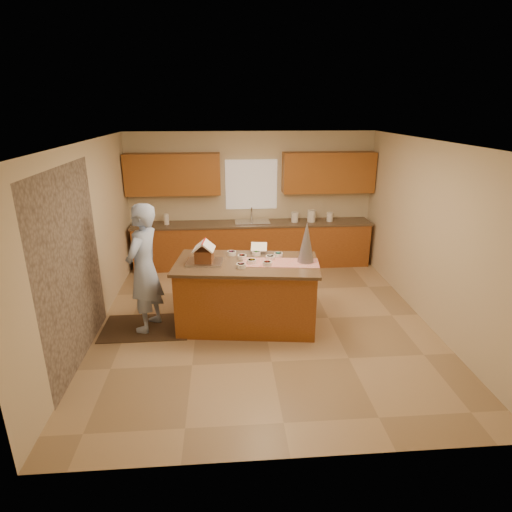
# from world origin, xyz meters

# --- Properties ---
(floor) EXTENTS (5.50, 5.50, 0.00)m
(floor) POSITION_xyz_m (0.00, 0.00, 0.00)
(floor) COLOR tan
(floor) RESTS_ON ground
(ceiling) EXTENTS (5.50, 5.50, 0.00)m
(ceiling) POSITION_xyz_m (0.00, 0.00, 2.70)
(ceiling) COLOR silver
(ceiling) RESTS_ON floor
(wall_back) EXTENTS (5.50, 5.50, 0.00)m
(wall_back) POSITION_xyz_m (0.00, 2.75, 1.35)
(wall_back) COLOR beige
(wall_back) RESTS_ON floor
(wall_front) EXTENTS (5.50, 5.50, 0.00)m
(wall_front) POSITION_xyz_m (0.00, -2.75, 1.35)
(wall_front) COLOR beige
(wall_front) RESTS_ON floor
(wall_left) EXTENTS (5.50, 5.50, 0.00)m
(wall_left) POSITION_xyz_m (-2.50, 0.00, 1.35)
(wall_left) COLOR beige
(wall_left) RESTS_ON floor
(wall_right) EXTENTS (5.50, 5.50, 0.00)m
(wall_right) POSITION_xyz_m (2.50, 0.00, 1.35)
(wall_right) COLOR beige
(wall_right) RESTS_ON floor
(stone_accent) EXTENTS (0.00, 2.50, 2.50)m
(stone_accent) POSITION_xyz_m (-2.48, -0.80, 1.25)
(stone_accent) COLOR gray
(stone_accent) RESTS_ON wall_left
(window_curtain) EXTENTS (1.05, 0.03, 1.00)m
(window_curtain) POSITION_xyz_m (0.00, 2.72, 1.65)
(window_curtain) COLOR white
(window_curtain) RESTS_ON wall_back
(back_counter_base) EXTENTS (4.80, 0.60, 0.88)m
(back_counter_base) POSITION_xyz_m (0.00, 2.45, 0.44)
(back_counter_base) COLOR #92521E
(back_counter_base) RESTS_ON floor
(back_counter_top) EXTENTS (4.85, 0.63, 0.04)m
(back_counter_top) POSITION_xyz_m (0.00, 2.45, 0.90)
(back_counter_top) COLOR brown
(back_counter_top) RESTS_ON back_counter_base
(upper_cabinet_left) EXTENTS (1.85, 0.35, 0.80)m
(upper_cabinet_left) POSITION_xyz_m (-1.55, 2.57, 1.90)
(upper_cabinet_left) COLOR #9F5422
(upper_cabinet_left) RESTS_ON wall_back
(upper_cabinet_right) EXTENTS (1.85, 0.35, 0.80)m
(upper_cabinet_right) POSITION_xyz_m (1.55, 2.57, 1.90)
(upper_cabinet_right) COLOR #9F5422
(upper_cabinet_right) RESTS_ON wall_back
(sink) EXTENTS (0.70, 0.45, 0.12)m
(sink) POSITION_xyz_m (0.00, 2.45, 0.89)
(sink) COLOR silver
(sink) RESTS_ON back_counter_top
(faucet) EXTENTS (0.03, 0.03, 0.28)m
(faucet) POSITION_xyz_m (0.00, 2.63, 1.06)
(faucet) COLOR silver
(faucet) RESTS_ON back_counter_top
(island_base) EXTENTS (2.09, 1.23, 0.97)m
(island_base) POSITION_xyz_m (-0.26, -0.10, 0.49)
(island_base) COLOR #92521E
(island_base) RESTS_ON floor
(island_top) EXTENTS (2.19, 1.33, 0.04)m
(island_top) POSITION_xyz_m (-0.26, -0.10, 0.99)
(island_top) COLOR brown
(island_top) RESTS_ON island_base
(table_runner) EXTENTS (1.14, 0.53, 0.01)m
(table_runner) POSITION_xyz_m (0.23, -0.16, 1.02)
(table_runner) COLOR #A0100B
(table_runner) RESTS_ON island_top
(baking_tray) EXTENTS (0.55, 0.43, 0.03)m
(baking_tray) POSITION_xyz_m (-0.87, -0.08, 1.03)
(baking_tray) COLOR silver
(baking_tray) RESTS_ON island_top
(cookbook) EXTENTS (0.26, 0.22, 0.10)m
(cookbook) POSITION_xyz_m (-0.05, 0.29, 1.11)
(cookbook) COLOR white
(cookbook) RESTS_ON island_top
(tinsel_tree) EXTENTS (0.27, 0.27, 0.61)m
(tinsel_tree) POSITION_xyz_m (0.60, -0.15, 1.32)
(tinsel_tree) COLOR silver
(tinsel_tree) RESTS_ON island_top
(rug) EXTENTS (1.29, 0.84, 0.01)m
(rug) POSITION_xyz_m (-1.79, -0.10, 0.01)
(rug) COLOR black
(rug) RESTS_ON floor
(boy) EXTENTS (0.66, 0.80, 1.90)m
(boy) POSITION_xyz_m (-1.74, -0.10, 0.96)
(boy) COLOR #9CB4DE
(boy) RESTS_ON rug
(canister_a) EXTENTS (0.15, 0.15, 0.20)m
(canister_a) POSITION_xyz_m (0.87, 2.45, 1.02)
(canister_a) COLOR white
(canister_a) RESTS_ON back_counter_top
(canister_b) EXTENTS (0.16, 0.16, 0.24)m
(canister_b) POSITION_xyz_m (1.21, 2.45, 1.04)
(canister_b) COLOR white
(canister_b) RESTS_ON back_counter_top
(canister_c) EXTENTS (0.13, 0.13, 0.18)m
(canister_c) POSITION_xyz_m (1.60, 2.45, 1.01)
(canister_c) COLOR white
(canister_c) RESTS_ON back_counter_top
(paper_towel) EXTENTS (0.10, 0.10, 0.22)m
(paper_towel) POSITION_xyz_m (-1.72, 2.45, 1.03)
(paper_towel) COLOR white
(paper_towel) RESTS_ON back_counter_top
(gingerbread_house) EXTENTS (0.34, 0.34, 0.31)m
(gingerbread_house) POSITION_xyz_m (-0.87, -0.08, 1.16)
(gingerbread_house) COLOR brown
(gingerbread_house) RESTS_ON baking_tray
(candy_bowls) EXTENTS (0.83, 0.68, 0.06)m
(candy_bowls) POSITION_xyz_m (-0.13, -0.02, 1.04)
(candy_bowls) COLOR white
(candy_bowls) RESTS_ON island_top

